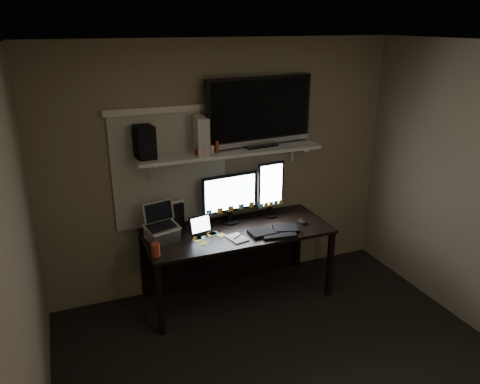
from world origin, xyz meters
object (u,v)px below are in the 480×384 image
monitor_landscape (230,198)px  keyboard (274,230)px  mouse (303,222)px  tablet (200,225)px  tv (259,112)px  laptop (162,224)px  game_console (200,135)px  cup (156,250)px  monitor_portrait (270,189)px  speaker (144,142)px  desk (233,241)px

monitor_landscape → keyboard: monitor_landscape is taller
mouse → tablet: tablet is taller
monitor_landscape → tv: size_ratio=0.53×
mouse → laptop: 1.40m
game_console → mouse: bearing=-11.5°
laptop → cup: 0.33m
laptop → keyboard: bearing=-25.6°
tablet → monitor_landscape: bearing=13.4°
monitor_landscape → game_console: game_console is taller
keyboard → tablet: (-0.67, 0.20, 0.08)m
monitor_portrait → cup: size_ratio=5.20×
monitor_landscape → monitor_portrait: monitor_portrait is taller
cup → monitor_landscape: bearing=27.8°
tablet → speaker: (-0.43, 0.19, 0.80)m
tablet → cup: 0.56m
monitor_landscape → tablet: (-0.36, -0.17, -0.16)m
monitor_portrait → keyboard: 0.48m
monitor_landscape → tv: (0.33, 0.04, 0.83)m
keyboard → cup: bearing=-169.9°
cup → tablet: bearing=29.4°
monitor_portrait → tv: size_ratio=0.53×
tablet → laptop: (-0.36, 0.01, 0.07)m
keyboard → cup: 1.16m
monitor_landscape → mouse: monitor_landscape is taller
desk → keyboard: size_ratio=3.60×
monitor_portrait → tablet: size_ratio=2.62×
monitor_landscape → cup: size_ratio=5.20×
monitor_landscape → keyboard: size_ratio=1.18×
desk → keyboard: bearing=-43.4°
desk → laptop: (-0.73, -0.08, 0.35)m
monitor_landscape → tv: 0.89m
monitor_portrait → tv: (-0.11, 0.05, 0.79)m
desk → keyboard: (0.31, -0.29, 0.19)m
game_console → monitor_portrait: bearing=6.5°
cup → tv: tv is taller
monitor_landscape → laptop: (-0.73, -0.17, -0.09)m
monitor_landscape → tablet: monitor_landscape is taller
keyboard → cup: cup is taller
monitor_portrait → desk: bearing=-175.7°
cup → speaker: (0.05, 0.46, 0.84)m
monitor_landscape → speaker: 1.02m
mouse → cup: cup is taller
monitor_landscape → tablet: bearing=-159.6°
desk → cup: (-0.85, -0.36, 0.23)m
monitor_portrait → laptop: monitor_portrait is taller
laptop → tv: bearing=-3.0°
desk → speaker: bearing=173.1°
cup → tv: 1.64m
mouse → tablet: 1.04m
game_console → speaker: size_ratio=1.18×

